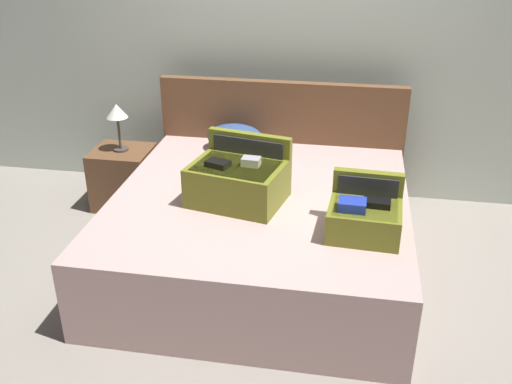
{
  "coord_description": "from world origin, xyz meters",
  "views": [
    {
      "loc": [
        0.52,
        -2.74,
        2.11
      ],
      "look_at": [
        0.0,
        0.26,
        0.61
      ],
      "focal_mm": 40.34,
      "sensor_mm": 36.0,
      "label": 1
    }
  ],
  "objects": [
    {
      "name": "ground_plane",
      "position": [
        0.0,
        0.0,
        0.0
      ],
      "size": [
        12.0,
        12.0,
        0.0
      ],
      "primitive_type": "plane",
      "color": "gray"
    },
    {
      "name": "back_wall",
      "position": [
        0.0,
        1.65,
        1.3
      ],
      "size": [
        8.0,
        0.1,
        2.6
      ],
      "primitive_type": "cube",
      "color": "#B7C1B2",
      "rests_on": "ground"
    },
    {
      "name": "bed",
      "position": [
        0.0,
        0.4,
        0.25
      ],
      "size": [
        1.82,
        1.87,
        0.51
      ],
      "primitive_type": "cube",
      "color": "#BC9993",
      "rests_on": "ground"
    },
    {
      "name": "headboard",
      "position": [
        0.0,
        1.38,
        0.49
      ],
      "size": [
        1.85,
        0.08,
        0.97
      ],
      "primitive_type": "cube",
      "color": "brown",
      "rests_on": "ground"
    },
    {
      "name": "hard_case_large",
      "position": [
        -0.12,
        0.32,
        0.65
      ],
      "size": [
        0.62,
        0.53,
        0.38
      ],
      "rotation": [
        0.0,
        0.0,
        -0.21
      ],
      "color": "olive",
      "rests_on": "bed"
    },
    {
      "name": "hard_case_medium",
      "position": [
        0.63,
        0.06,
        0.62
      ],
      "size": [
        0.41,
        0.38,
        0.3
      ],
      "rotation": [
        0.0,
        0.0,
        -0.06
      ],
      "color": "olive",
      "rests_on": "bed"
    },
    {
      "name": "pillow_near_headboard",
      "position": [
        -0.31,
        1.15,
        0.6
      ],
      "size": [
        0.43,
        0.32,
        0.19
      ],
      "primitive_type": "ellipsoid",
      "rotation": [
        0.0,
        0.0,
        -0.05
      ],
      "color": "navy",
      "rests_on": "bed"
    },
    {
      "name": "nightstand",
      "position": [
        -1.19,
        1.09,
        0.23
      ],
      "size": [
        0.44,
        0.4,
        0.46
      ],
      "primitive_type": "cube",
      "color": "brown",
      "rests_on": "ground"
    },
    {
      "name": "table_lamp",
      "position": [
        -1.19,
        1.09,
        0.75
      ],
      "size": [
        0.16,
        0.16,
        0.36
      ],
      "color": "#3F3833",
      "rests_on": "nightstand"
    }
  ]
}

